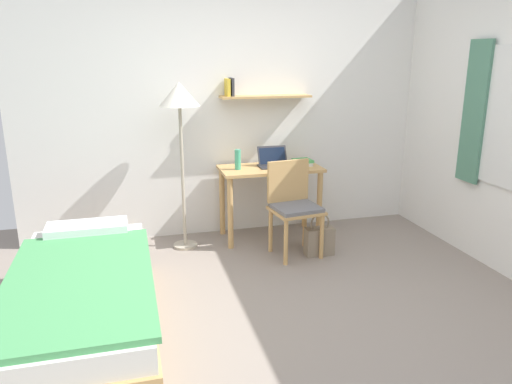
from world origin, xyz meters
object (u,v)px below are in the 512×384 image
desk_chair (294,203)px  standing_lamp (180,104)px  handbag (319,240)px  bed (84,302)px  desk (270,182)px  laptop (273,161)px  book_stack (303,162)px  water_bottle (238,160)px

desk_chair → standing_lamp: bearing=156.5°
desk_chair → handbag: (0.23, -0.11, -0.35)m
bed → desk: bearing=39.8°
desk → handbag: desk is taller
standing_lamp → desk: bearing=3.0°
laptop → handbag: size_ratio=0.75×
book_stack → handbag: (-0.04, -0.60, -0.64)m
bed → water_bottle: bearing=45.8°
bed → water_bottle: (1.41, 1.45, 0.61)m
desk_chair → laptop: bearing=95.3°
bed → book_stack: book_stack is taller
desk_chair → water_bottle: bearing=132.9°
bed → handbag: 2.25m
standing_lamp → water_bottle: 0.79m
handbag → book_stack: bearing=85.9°
bed → desk: size_ratio=1.95×
standing_lamp → book_stack: 1.41m
standing_lamp → handbag: (1.22, -0.54, -1.27)m
desk → water_bottle: bearing=-177.8°
desk → standing_lamp: bearing=-177.0°
standing_lamp → water_bottle: standing_lamp is taller
bed → handbag: (2.07, 0.87, -0.09)m
water_bottle → book_stack: 0.71m
standing_lamp → handbag: standing_lamp is taller
desk → bed: bearing=-140.2°
laptop → handbag: (0.28, -0.63, -0.66)m
desk_chair → water_bottle: (-0.43, 0.46, 0.35)m
book_stack → handbag: book_stack is taller
water_bottle → book_stack: (0.70, 0.02, -0.07)m
book_stack → desk_chair: bearing=-119.2°
water_bottle → handbag: bearing=-41.2°
bed → handbag: size_ratio=4.81×
desk → water_bottle: (-0.34, -0.01, 0.25)m
bed → laptop: size_ratio=6.45×
desk → standing_lamp: 1.21m
handbag → bed: bearing=-157.2°
bed → water_bottle: water_bottle is taller
water_bottle → desk_chair: bearing=-47.1°
desk_chair → book_stack: size_ratio=4.44×
bed → desk: 2.31m
book_stack → laptop: bearing=175.7°
water_bottle → standing_lamp: bearing=-176.4°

